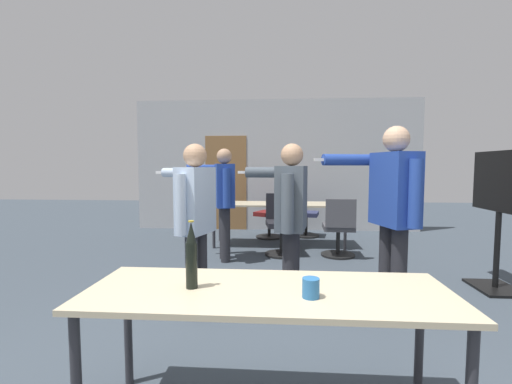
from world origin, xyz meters
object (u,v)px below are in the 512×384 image
at_px(person_near_casual, 290,211).
at_px(office_chair_near_pushed, 302,215).
at_px(beer_bottle, 191,256).
at_px(person_far_watching, 393,203).
at_px(office_chair_far_right, 281,226).
at_px(office_chair_mid_tucked, 273,216).
at_px(office_chair_far_left, 339,230).
at_px(person_center_tall, 195,212).
at_px(tv_screen, 499,206).
at_px(person_right_polo, 224,194).
at_px(drink_cup, 311,288).

xyz_separation_m(person_near_casual, office_chair_near_pushed, (0.34, 3.48, -0.54)).
bearing_deg(beer_bottle, person_near_casual, 70.09).
height_order(person_far_watching, office_chair_far_right, person_far_watching).
xyz_separation_m(office_chair_mid_tucked, office_chair_far_left, (1.04, -1.33, -0.02)).
relative_size(person_center_tall, office_chair_far_left, 1.75).
relative_size(tv_screen, person_right_polo, 0.95).
xyz_separation_m(person_near_casual, office_chair_far_left, (0.80, 1.92, -0.53)).
relative_size(person_center_tall, drink_cup, 16.43).
xyz_separation_m(person_far_watching, office_chair_far_left, (-0.13, 2.06, -0.63)).
xyz_separation_m(person_center_tall, beer_bottle, (0.32, -1.33, -0.05)).
relative_size(person_center_tall, person_near_casual, 0.99).
distance_m(person_far_watching, drink_cup, 1.77).
bearing_deg(person_right_polo, tv_screen, -121.98).
height_order(person_far_watching, person_near_casual, person_far_watching).
height_order(person_near_casual, office_chair_near_pushed, person_near_casual).
relative_size(person_right_polo, office_chair_mid_tucked, 1.77).
xyz_separation_m(tv_screen, person_right_polo, (-3.26, 0.98, 0.04)).
distance_m(person_far_watching, person_center_tall, 1.82).
bearing_deg(person_center_tall, office_chair_mid_tucked, 7.21).
height_order(beer_bottle, drink_cup, beer_bottle).
relative_size(person_near_casual, drink_cup, 16.56).
relative_size(office_chair_near_pushed, office_chair_far_right, 0.95).
bearing_deg(person_far_watching, person_right_polo, 29.98).
relative_size(person_far_watching, office_chair_far_right, 1.84).
height_order(tv_screen, beer_bottle, tv_screen).
height_order(tv_screen, office_chair_near_pushed, tv_screen).
xyz_separation_m(person_near_casual, drink_cup, (0.06, -1.65, -0.16)).
distance_m(tv_screen, drink_cup, 3.24).
bearing_deg(office_chair_near_pushed, person_near_casual, 5.86).
distance_m(person_far_watching, person_near_casual, 0.94).
xyz_separation_m(person_right_polo, drink_cup, (0.98, -3.28, -0.19)).
bearing_deg(person_near_casual, drink_cup, -169.05).
bearing_deg(office_chair_near_pushed, person_center_tall, -6.85).
height_order(office_chair_mid_tucked, office_chair_far_right, office_chair_far_right).
height_order(person_center_tall, office_chair_far_right, person_center_tall).
bearing_deg(office_chair_far_right, beer_bottle, 74.43).
bearing_deg(office_chair_far_left, tv_screen, -37.17).
relative_size(person_near_casual, person_right_polo, 0.98).
distance_m(person_center_tall, drink_cup, 1.72).
bearing_deg(office_chair_mid_tucked, tv_screen, -107.93).
relative_size(office_chair_far_right, beer_bottle, 2.63).
xyz_separation_m(tv_screen, beer_bottle, (-2.90, -2.21, -0.03)).
height_order(person_near_casual, drink_cup, person_near_casual).
xyz_separation_m(person_near_casual, office_chair_far_right, (-0.08, 2.05, -0.50)).
bearing_deg(drink_cup, person_center_tall, 123.49).
distance_m(person_near_casual, beer_bottle, 1.66).
bearing_deg(office_chair_far_left, drink_cup, -99.17).
bearing_deg(person_center_tall, office_chair_far_right, -1.65).
relative_size(tv_screen, office_chair_far_right, 1.64).
relative_size(person_near_casual, beer_bottle, 4.44).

